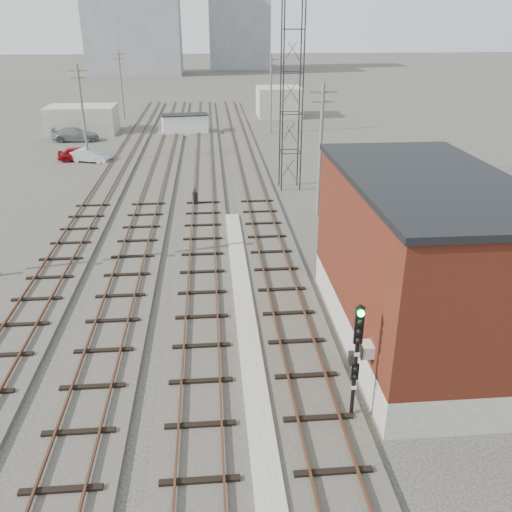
{
  "coord_description": "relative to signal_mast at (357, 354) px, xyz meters",
  "views": [
    {
      "loc": [
        -0.86,
        -7.43,
        12.74
      ],
      "look_at": [
        1.18,
        16.42,
        2.2
      ],
      "focal_mm": 38.0,
      "sensor_mm": 36.0,
      "label": 1
    }
  ],
  "objects": [
    {
      "name": "track_mid_left",
      "position": [
        -9.2,
        31.85,
        -2.56
      ],
      "size": [
        3.2,
        90.0,
        0.39
      ],
      "color": "#332D28",
      "rests_on": "ground"
    },
    {
      "name": "apartment_left",
      "position": [
        -21.7,
        127.85,
        12.33
      ],
      "size": [
        22.0,
        14.0,
        30.0
      ],
      "primitive_type": "cube",
      "color": "gray",
      "rests_on": "ground"
    },
    {
      "name": "ground",
      "position": [
        -3.7,
        52.85,
        -2.67
      ],
      "size": [
        320.0,
        320.0,
        0.0
      ],
      "primitive_type": "plane",
      "color": "#282621",
      "rests_on": "ground"
    },
    {
      "name": "signal_mast",
      "position": [
        0.0,
        0.0,
        0.0
      ],
      "size": [
        0.4,
        0.42,
        4.45
      ],
      "color": "gray",
      "rests_on": "ground"
    },
    {
      "name": "car_grey",
      "position": [
        -19.63,
        48.13,
        -1.93
      ],
      "size": [
        5.14,
        2.17,
        1.48
      ],
      "primitive_type": "imported",
      "rotation": [
        0.0,
        0.0,
        1.55
      ],
      "color": "slate",
      "rests_on": "ground"
    },
    {
      "name": "utility_pole_left_c",
      "position": [
        -16.2,
        62.85,
        2.13
      ],
      "size": [
        1.8,
        0.24,
        9.0
      ],
      "color": "#595147",
      "rests_on": "ground"
    },
    {
      "name": "track_right",
      "position": [
        -1.2,
        31.85,
        -2.56
      ],
      "size": [
        3.2,
        90.0,
        0.39
      ],
      "color": "#332D28",
      "rests_on": "ground"
    },
    {
      "name": "track_left",
      "position": [
        -13.2,
        31.85,
        -2.56
      ],
      "size": [
        3.2,
        90.0,
        0.39
      ],
      "color": "#332D28",
      "rests_on": "ground"
    },
    {
      "name": "shed_left",
      "position": [
        -19.7,
        52.85,
        -1.07
      ],
      "size": [
        8.0,
        5.0,
        3.2
      ],
      "primitive_type": "cube",
      "color": "gray",
      "rests_on": "ground"
    },
    {
      "name": "car_red",
      "position": [
        -17.3,
        38.81,
        -2.0
      ],
      "size": [
        4.03,
        1.93,
        1.33
      ],
      "primitive_type": "imported",
      "rotation": [
        0.0,
        0.0,
        1.66
      ],
      "color": "maroon",
      "rests_on": "ground"
    },
    {
      "name": "site_trailer",
      "position": [
        -7.43,
        51.31,
        -1.5
      ],
      "size": [
        5.77,
        3.09,
        2.32
      ],
      "rotation": [
        0.0,
        0.0,
        0.13
      ],
      "color": "white",
      "rests_on": "ground"
    },
    {
      "name": "utility_pole_right_b",
      "position": [
        2.8,
        50.85,
        2.13
      ],
      "size": [
        1.8,
        0.24,
        9.0
      ],
      "color": "#595147",
      "rests_on": "ground"
    },
    {
      "name": "platform_curb",
      "position": [
        -3.2,
        6.85,
        -2.54
      ],
      "size": [
        0.9,
        28.0,
        0.26
      ],
      "primitive_type": "cube",
      "color": "gray",
      "rests_on": "ground"
    },
    {
      "name": "car_silver",
      "position": [
        -16.0,
        38.13,
        -2.0
      ],
      "size": [
        4.27,
        2.75,
        1.33
      ],
      "primitive_type": "imported",
      "rotation": [
        0.0,
        0.0,
        1.21
      ],
      "color": "#A2A5AA",
      "rests_on": "ground"
    },
    {
      "name": "apartment_right",
      "position": [
        4.3,
        142.85,
        10.33
      ],
      "size": [
        16.0,
        12.0,
        26.0
      ],
      "primitive_type": "cube",
      "color": "gray",
      "rests_on": "ground"
    },
    {
      "name": "utility_pole_right_a",
      "position": [
        2.8,
        20.85,
        2.13
      ],
      "size": [
        1.8,
        0.24,
        9.0
      ],
      "color": "#595147",
      "rests_on": "ground"
    },
    {
      "name": "track_mid_right",
      "position": [
        -5.2,
        31.85,
        -2.56
      ],
      "size": [
        3.2,
        90.0,
        0.39
      ],
      "color": "#332D28",
      "rests_on": "ground"
    },
    {
      "name": "switch_stand",
      "position": [
        -5.76,
        23.73,
        -2.05
      ],
      "size": [
        0.39,
        0.39,
        1.31
      ],
      "rotation": [
        0.0,
        0.0,
        0.34
      ],
      "color": "black",
      "rests_on": "ground"
    },
    {
      "name": "shed_right",
      "position": [
        5.3,
        62.85,
        -0.67
      ],
      "size": [
        6.0,
        6.0,
        4.0
      ],
      "primitive_type": "cube",
      "color": "gray",
      "rests_on": "ground"
    },
    {
      "name": "lattice_tower",
      "position": [
        1.8,
        27.85,
        4.83
      ],
      "size": [
        1.6,
        1.6,
        15.0
      ],
      "color": "black",
      "rests_on": "ground"
    },
    {
      "name": "utility_pole_left_b",
      "position": [
        -16.2,
        37.85,
        2.13
      ],
      "size": [
        1.8,
        0.24,
        9.0
      ],
      "color": "#595147",
      "rests_on": "ground"
    },
    {
      "name": "brick_building",
      "position": [
        3.8,
        4.84,
        0.96
      ],
      "size": [
        6.54,
        12.2,
        7.22
      ],
      "color": "gray",
      "rests_on": "ground"
    }
  ]
}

